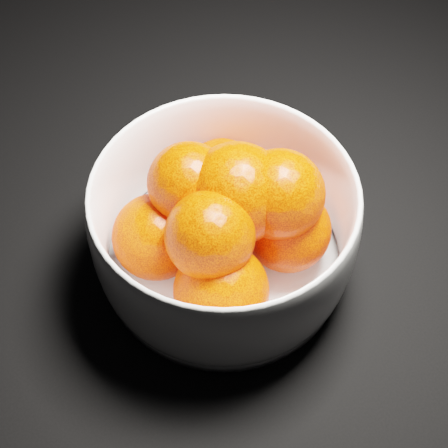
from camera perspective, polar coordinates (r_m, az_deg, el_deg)
bowl at (r=0.55m, az=0.00°, el=-0.35°), size 0.23×0.23×0.11m
orange_pile at (r=0.54m, az=0.26°, el=0.51°), size 0.18×0.19×0.13m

